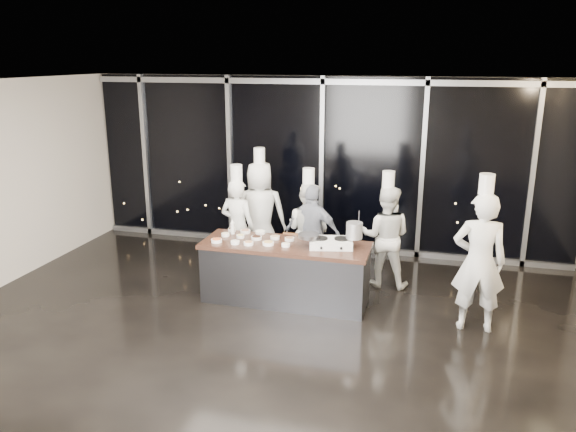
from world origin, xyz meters
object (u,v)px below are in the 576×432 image
frying_pan (308,236)px  chef_far_left (238,226)px  stock_pot (354,230)px  chef_center (308,229)px  demo_counter (285,272)px  stove (331,243)px  chef_right (386,236)px  chef_side (479,261)px  guest (313,233)px  chef_left (260,213)px

frying_pan → chef_far_left: chef_far_left is taller
stock_pot → chef_center: chef_center is taller
chef_center → demo_counter: bearing=107.9°
stove → chef_right: bearing=42.6°
chef_right → chef_side: (1.32, -1.18, 0.14)m
stove → frying_pan: size_ratio=1.22×
chef_far_left → chef_center: chef_far_left is taller
chef_side → guest: bearing=-27.8°
chef_far_left → chef_left: bearing=-101.7°
frying_pan → chef_left: size_ratio=0.27×
guest → stock_pot: bearing=142.8°
stock_pot → chef_right: 1.03m
chef_center → chef_side: bearing=177.3°
chef_right → demo_counter: bearing=37.4°
stove → frying_pan: (-0.32, -0.07, 0.10)m
frying_pan → stock_pot: size_ratio=2.37×
frying_pan → chef_far_left: bearing=135.6°
stove → chef_far_left: (-1.71, 0.80, -0.13)m
demo_counter → stock_pot: 1.22m
chef_center → chef_side: 2.87m
guest → chef_side: bearing=165.0°
chef_center → stock_pot: bearing=155.9°
chef_far_left → stove: bearing=162.9°
chef_far_left → chef_left: 0.61m
chef_far_left → chef_left: chef_left is taller
chef_center → guest: (0.11, -0.14, -0.02)m
chef_side → stove: bearing=-9.9°
stove → frying_pan: 0.35m
stove → chef_right: (0.68, 0.97, -0.14)m
stove → chef_right: size_ratio=0.36×
demo_counter → chef_side: chef_side is taller
chef_far_left → guest: 1.25m
demo_counter → chef_far_left: chef_far_left is taller
frying_pan → stove: bearing=0.2°
stock_pot → chef_far_left: (-2.03, 0.73, -0.32)m
chef_far_left → chef_right: size_ratio=1.01×
frying_pan → chef_far_left: 1.66m
chef_far_left → chef_right: chef_far_left is taller
chef_left → chef_right: 2.23m
chef_center → chef_side: chef_side is taller
stock_pot → chef_right: bearing=68.2°
chef_far_left → chef_right: bearing=-167.8°
demo_counter → chef_side: bearing=-4.0°
frying_pan → chef_right: 1.47m
chef_far_left → chef_left: (0.20, 0.57, 0.09)m
chef_left → chef_center: (0.93, -0.34, -0.12)m
frying_pan → chef_center: 1.16m
demo_counter → chef_center: 1.11m
stock_pot → guest: guest is taller
chef_right → chef_center: bearing=-1.5°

